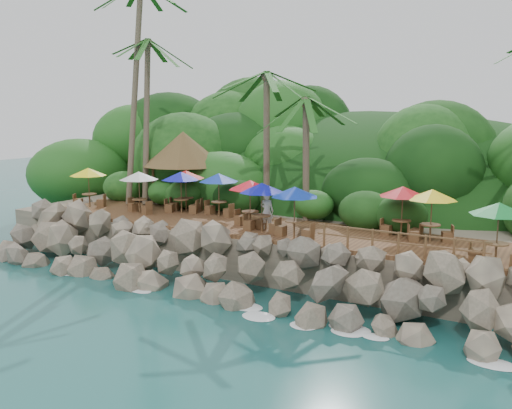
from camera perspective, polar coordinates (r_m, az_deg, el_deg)
The scene contains 12 objects.
ground at distance 24.70m, azimuth -7.14°, elevation -9.84°, with size 140.00×140.00×0.00m, color #19514F.
land_base at distance 37.94m, azimuth 7.63°, elevation -1.31°, with size 32.00×25.20×2.10m, color gray.
jungle_hill at distance 45.04m, azimuth 11.29°, elevation -1.04°, with size 44.80×28.00×15.40m, color #143811.
seawall at distance 25.89m, azimuth -4.49°, elevation -6.20°, with size 29.00×4.00×2.30m, color gray, non-canonical shape.
terrace at distance 28.91m, azimuth 0.00°, elevation -2.35°, with size 26.00×5.00×0.20m, color brown.
jungle_foliage at distance 37.25m, azimuth 7.00°, elevation -3.15°, with size 44.00×16.00×12.00m, color #143811, non-canonical shape.
foam_line at distance 24.91m, azimuth -6.71°, elevation -9.58°, with size 25.20×0.80×0.06m.
palms at distance 30.14m, azimuth 5.46°, elevation 16.77°, with size 31.94×6.84×15.00m.
palapa at distance 36.11m, azimuth -7.51°, elevation 5.73°, with size 5.35×5.35×4.60m.
dining_clusters at distance 28.65m, azimuth -0.33°, elevation 1.84°, with size 25.84×5.38×2.43m.
railing at distance 23.51m, azimuth 14.48°, elevation -3.70°, with size 7.20×0.10×1.00m.
waiter at distance 27.67m, azimuth 1.13°, elevation -0.68°, with size 0.69×0.45×1.89m, color silver.
Camera 1 is at (14.25, -18.43, 8.21)m, focal length 38.77 mm.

